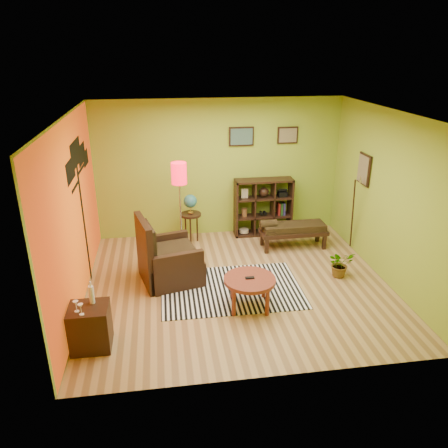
{
  "coord_description": "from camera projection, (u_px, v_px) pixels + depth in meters",
  "views": [
    {
      "loc": [
        -1.17,
        -6.32,
        3.71
      ],
      "look_at": [
        -0.21,
        0.13,
        1.05
      ],
      "focal_mm": 35.0,
      "sensor_mm": 36.0,
      "label": 1
    }
  ],
  "objects": [
    {
      "name": "room_shell",
      "position": [
        233.0,
        181.0,
        6.67
      ],
      "size": [
        5.04,
        4.54,
        2.82
      ],
      "color": "#8FAE30",
      "rests_on": "ground"
    },
    {
      "name": "ground",
      "position": [
        237.0,
        284.0,
        7.35
      ],
      "size": [
        5.0,
        5.0,
        0.0
      ],
      "primitive_type": "plane",
      "color": "tan",
      "rests_on": "ground"
    },
    {
      "name": "side_cabinet",
      "position": [
        90.0,
        327.0,
        5.71
      ],
      "size": [
        0.51,
        0.46,
        0.92
      ],
      "color": "black",
      "rests_on": "ground"
    },
    {
      "name": "bench",
      "position": [
        292.0,
        229.0,
        8.55
      ],
      "size": [
        1.34,
        0.48,
        0.61
      ],
      "color": "black",
      "rests_on": "ground"
    },
    {
      "name": "globe_table",
      "position": [
        190.0,
        207.0,
        8.61
      ],
      "size": [
        0.42,
        0.42,
        1.02
      ],
      "color": "black",
      "rests_on": "ground"
    },
    {
      "name": "coffee_table",
      "position": [
        250.0,
        282.0,
        6.57
      ],
      "size": [
        0.79,
        0.79,
        0.5
      ],
      "color": "maroon",
      "rests_on": "ground"
    },
    {
      "name": "potted_plant",
      "position": [
        340.0,
        266.0,
        7.54
      ],
      "size": [
        0.5,
        0.54,
        0.37
      ],
      "primitive_type": "imported",
      "rotation": [
        0.0,
        0.0,
        0.16
      ],
      "color": "#26661E",
      "rests_on": "ground"
    },
    {
      "name": "floor_lamp",
      "position": [
        179.0,
        182.0,
        7.62
      ],
      "size": [
        0.28,
        0.28,
        1.86
      ],
      "color": "silver",
      "rests_on": "ground"
    },
    {
      "name": "zebra_rug",
      "position": [
        231.0,
        289.0,
        7.19
      ],
      "size": [
        2.31,
        1.57,
        0.01
      ],
      "primitive_type": "cube",
      "rotation": [
        0.0,
        0.0,
        -0.01
      ],
      "color": "white",
      "rests_on": "ground"
    },
    {
      "name": "armchair",
      "position": [
        167.0,
        261.0,
        7.35
      ],
      "size": [
        1.14,
        1.13,
        1.15
      ],
      "color": "black",
      "rests_on": "ground"
    },
    {
      "name": "cube_shelf",
      "position": [
        264.0,
        207.0,
        9.1
      ],
      "size": [
        1.2,
        0.35,
        1.2
      ],
      "color": "black",
      "rests_on": "ground"
    }
  ]
}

